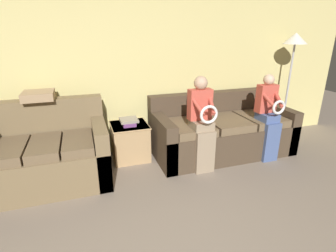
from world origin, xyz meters
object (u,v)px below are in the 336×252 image
couch_main (221,132)px  book_stack (129,122)px  child_left_seated (202,120)px  side_shelf (130,141)px  throw_pillow (38,95)px  couch_side (48,155)px  child_right_seated (269,114)px  floor_lamp (294,48)px

couch_main → book_stack: (-1.40, 0.21, 0.25)m
child_left_seated → book_stack: (-0.87, 0.60, -0.12)m
child_left_seated → side_shelf: bearing=145.2°
throw_pillow → book_stack: bearing=-0.3°
couch_side → child_right_seated: (2.99, -0.28, 0.32)m
child_left_seated → book_stack: size_ratio=4.79×
child_left_seated → child_right_seated: (1.05, -0.00, -0.02)m
child_left_seated → floor_lamp: 2.12m
couch_side → child_right_seated: 3.02m
side_shelf → throw_pillow: bearing=179.9°
child_right_seated → floor_lamp: floor_lamp is taller
book_stack → side_shelf: bearing=27.7°
couch_main → child_left_seated: (-0.52, -0.39, 0.37)m
side_shelf → floor_lamp: 3.00m
child_right_seated → side_shelf: size_ratio=2.32×
book_stack → throw_pillow: size_ratio=0.72×
couch_main → couch_side: couch_side is taller
child_left_seated → floor_lamp: size_ratio=0.71×
couch_side → throw_pillow: size_ratio=3.89×
child_right_seated → throw_pillow: child_right_seated is taller
couch_side → side_shelf: (1.07, 0.32, -0.08)m
floor_lamp → couch_side: bearing=-175.6°
child_left_seated → throw_pillow: bearing=163.1°
throw_pillow → couch_main: bearing=-4.8°
child_left_seated → child_right_seated: child_left_seated is taller
couch_main → throw_pillow: 2.61m
book_stack → floor_lamp: size_ratio=0.15×
couch_side → book_stack: bearing=16.5°
child_right_seated → throw_pillow: size_ratio=3.38×
child_left_seated → throw_pillow: child_left_seated is taller
couch_main → child_right_seated: size_ratio=1.71×
book_stack → couch_side: bearing=-163.5°
floor_lamp → child_left_seated: bearing=-162.9°
couch_side → child_left_seated: (1.94, -0.28, 0.34)m
side_shelf → throw_pillow: 1.36m
couch_main → side_shelf: size_ratio=3.97×
couch_side → child_left_seated: bearing=-8.2°
child_left_seated → side_shelf: size_ratio=2.38×
child_right_seated → floor_lamp: bearing=35.4°
side_shelf → floor_lamp: floor_lamp is taller
throw_pillow → child_left_seated: bearing=-16.9°
floor_lamp → couch_main: bearing=-172.3°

